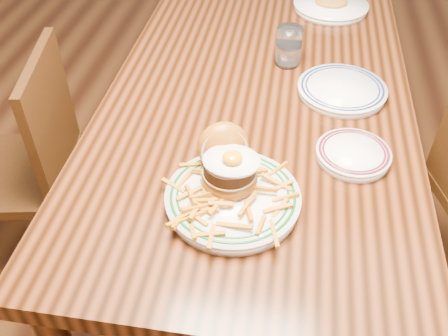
% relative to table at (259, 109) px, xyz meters
% --- Properties ---
extents(floor, '(6.00, 6.00, 0.00)m').
position_rel_table_xyz_m(floor, '(0.00, 0.00, -0.66)').
color(floor, black).
rests_on(floor, ground).
extents(table, '(0.85, 1.60, 0.75)m').
position_rel_table_xyz_m(table, '(0.00, 0.00, 0.00)').
color(table, black).
rests_on(table, floor).
extents(chair_left, '(0.45, 0.45, 0.83)m').
position_rel_table_xyz_m(chair_left, '(-0.74, -0.11, -0.22)').
color(chair_left, '#3F220D').
rests_on(chair_left, floor).
extents(main_plate, '(0.29, 0.31, 0.14)m').
position_rel_table_xyz_m(main_plate, '(-0.02, -0.46, 0.13)').
color(main_plate, white).
rests_on(main_plate, table).
extents(side_plate, '(0.18, 0.18, 0.03)m').
position_rel_table_xyz_m(side_plate, '(0.25, -0.29, 0.10)').
color(side_plate, white).
rests_on(side_plate, table).
extents(rear_plate, '(0.25, 0.25, 0.03)m').
position_rel_table_xyz_m(rear_plate, '(0.23, -0.01, 0.10)').
color(rear_plate, white).
rests_on(rear_plate, table).
extents(water_glass, '(0.08, 0.08, 0.12)m').
position_rel_table_xyz_m(water_glass, '(0.07, 0.13, 0.14)').
color(water_glass, white).
rests_on(water_glass, table).
extents(far_plate, '(0.27, 0.27, 0.05)m').
position_rel_table_xyz_m(far_plate, '(0.20, 0.52, 0.10)').
color(far_plate, white).
rests_on(far_plate, table).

